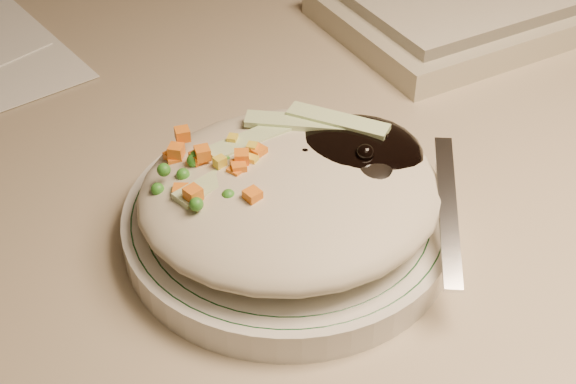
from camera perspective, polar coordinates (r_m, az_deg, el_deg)
name	(u,v)px	position (r m, az deg, el deg)	size (l,w,h in m)	color
desk	(339,255)	(0.80, 3.63, -4.52)	(1.40, 0.70, 0.74)	tan
plate	(288,223)	(0.52, 0.00, -2.19)	(0.21, 0.21, 0.02)	silver
plate_rim	(288,211)	(0.52, 0.00, -1.37)	(0.20, 0.20, 0.00)	#144723
meal	(295,184)	(0.50, 0.49, 0.54)	(0.21, 0.19, 0.05)	#C1B69C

